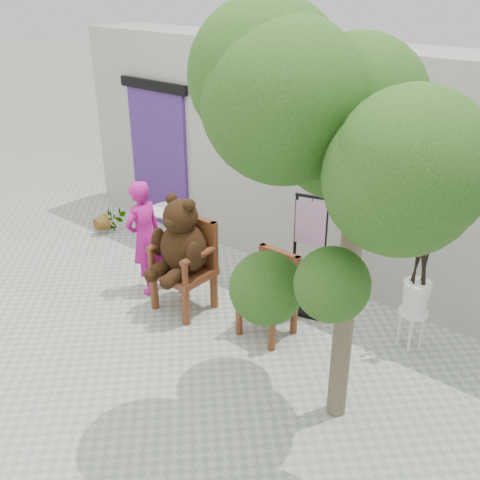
{
  "coord_description": "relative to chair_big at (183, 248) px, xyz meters",
  "views": [
    {
      "loc": [
        3.43,
        -3.17,
        3.79
      ],
      "look_at": [
        -0.34,
        1.37,
        0.95
      ],
      "focal_mm": 42.0,
      "sensor_mm": 36.0,
      "label": 1
    }
  ],
  "objects": [
    {
      "name": "back_wall",
      "position": [
        0.9,
        2.13,
        0.67
      ],
      "size": [
        9.0,
        1.0,
        3.0
      ],
      "primitive_type": "cube",
      "color": "#ABA9A0",
      "rests_on": "ground"
    },
    {
      "name": "person",
      "position": [
        -0.69,
        0.03,
        -0.09
      ],
      "size": [
        0.35,
        0.53,
        1.46
      ],
      "primitive_type": "imported",
      "rotation": [
        0.0,
        0.0,
        -1.57
      ],
      "color": "#BC1783",
      "rests_on": "ground"
    },
    {
      "name": "tree",
      "position": [
        2.25,
        -0.63,
        1.93
      ],
      "size": [
        2.31,
        1.99,
        3.68
      ],
      "rotation": [
        0.0,
        0.0,
        -0.3
      ],
      "color": "brown",
      "rests_on": "ground"
    },
    {
      "name": "doorway",
      "position": [
        -2.1,
        1.6,
        0.34
      ],
      "size": [
        1.4,
        0.11,
        2.33
      ],
      "color": "#472571",
      "rests_on": "ground"
    },
    {
      "name": "display_stand",
      "position": [
        1.2,
        0.89,
        -0.24
      ],
      "size": [
        0.53,
        0.46,
        1.51
      ],
      "rotation": [
        0.0,
        0.0,
        0.28
      ],
      "color": "black",
      "rests_on": "ground"
    },
    {
      "name": "chair_small",
      "position": [
        1.12,
        0.24,
        -0.25
      ],
      "size": [
        0.56,
        0.51,
        0.98
      ],
      "color": "#502511",
      "rests_on": "ground"
    },
    {
      "name": "stool_bucket",
      "position": [
        2.49,
        1.02,
        -0.18
      ],
      "size": [
        0.32,
        0.32,
        1.45
      ],
      "rotation": [
        0.0,
        0.0,
        -0.39
      ],
      "color": "white",
      "rests_on": "ground"
    },
    {
      "name": "chair_big",
      "position": [
        0.0,
        0.0,
        0.0
      ],
      "size": [
        0.73,
        0.78,
        1.48
      ],
      "color": "#502511",
      "rests_on": "ground"
    },
    {
      "name": "potted_plant",
      "position": [
        -2.5,
        0.81,
        -0.6
      ],
      "size": [
        0.45,
        0.4,
        0.45
      ],
      "primitive_type": "imported",
      "rotation": [
        0.0,
        0.0,
        -0.14
      ],
      "color": "#183B10",
      "rests_on": "ground"
    },
    {
      "name": "cafe_table",
      "position": [
        -1.19,
        0.94,
        -0.38
      ],
      "size": [
        0.6,
        0.6,
        0.7
      ],
      "rotation": [
        0.0,
        0.0,
        -0.27
      ],
      "color": "white",
      "rests_on": "ground"
    },
    {
      "name": "ground_plane",
      "position": [
        0.9,
        -0.97,
        -0.83
      ],
      "size": [
        60.0,
        60.0,
        0.0
      ],
      "primitive_type": "plane",
      "color": "#A3A997",
      "rests_on": "ground"
    }
  ]
}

